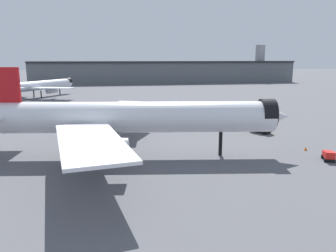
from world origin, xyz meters
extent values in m
plane|color=#56565B|center=(0.00, 0.00, 0.00)|extent=(900.00, 900.00, 0.00)
cylinder|color=white|center=(2.97, 2.10, 7.40)|extent=(53.91, 11.18, 5.69)
cone|color=white|center=(29.63, -0.66, 7.40)|extent=(6.80, 6.19, 5.58)
cylinder|color=black|center=(28.50, -0.54, 7.83)|extent=(3.14, 5.98, 5.75)
cube|color=white|center=(0.39, 17.35, 6.69)|extent=(17.62, 25.53, 0.46)
cylinder|color=#B7BAC1|center=(1.37, 14.34, 4.81)|extent=(7.79, 3.89, 3.13)
cube|color=white|center=(-2.68, -12.31, 6.69)|extent=(13.44, 25.39, 0.46)
cylinder|color=#B7BAC1|center=(-1.10, -9.56, 4.81)|extent=(7.79, 3.89, 3.13)
cube|color=red|center=(-19.43, 4.41, 11.96)|extent=(6.46, 1.23, 9.11)
cube|color=white|center=(-19.85, 10.74, 7.97)|extent=(5.79, 10.10, 0.34)
cylinder|color=black|center=(20.03, 0.33, 2.28)|extent=(0.68, 0.68, 4.55)
cylinder|color=black|center=(0.61, 5.35, 2.28)|extent=(0.68, 0.68, 4.55)
cylinder|color=black|center=(0.00, -0.60, 2.28)|extent=(0.68, 0.68, 4.55)
cylinder|color=silver|center=(-35.98, 102.07, 5.54)|extent=(24.59, 35.65, 4.26)
cone|color=silver|center=(-25.49, 118.76, 5.54)|extent=(6.03, 6.19, 4.18)
cone|color=silver|center=(-46.47, 85.38, 5.54)|extent=(6.37, 6.84, 4.05)
cylinder|color=black|center=(-25.94, 118.04, 5.86)|extent=(4.66, 3.91, 4.30)
cube|color=silver|center=(-46.91, 105.35, 5.01)|extent=(16.21, 17.66, 0.34)
cylinder|color=#B7BAC1|center=(-44.61, 105.01, 3.60)|extent=(4.92, 5.92, 2.34)
cube|color=silver|center=(-28.28, 93.64, 5.01)|extent=(18.75, 10.45, 0.34)
cylinder|color=#B7BAC1|center=(-29.58, 95.57, 3.60)|extent=(4.92, 5.92, 2.34)
cube|color=black|center=(-44.79, 88.05, 8.95)|extent=(2.88, 4.23, 6.82)
cube|color=silver|center=(-49.12, 89.83, 5.97)|extent=(7.90, 6.78, 0.26)
cube|color=silver|center=(-41.30, 84.92, 5.97)|extent=(7.90, 6.78, 0.26)
cylinder|color=black|center=(-29.27, 112.75, 1.70)|extent=(0.51, 0.51, 3.41)
cylinder|color=black|center=(-38.92, 101.59, 1.70)|extent=(0.51, 0.51, 3.41)
cylinder|color=black|center=(-35.13, 99.21, 1.70)|extent=(0.51, 0.51, 3.41)
cube|color=slate|center=(33.46, 183.76, 7.22)|extent=(188.68, 26.78, 14.45)
cube|color=#232628|center=(33.46, 183.76, 15.05)|extent=(188.76, 28.72, 1.20)
cylinder|color=#939399|center=(105.16, 186.60, 13.67)|extent=(6.96, 6.96, 27.33)
cube|color=black|center=(35.32, 17.83, 0.62)|extent=(4.70, 5.92, 0.35)
cube|color=#E5B70C|center=(36.12, 16.40, 1.60)|extent=(3.08, 3.05, 1.60)
cube|color=#1E2D38|center=(36.61, 15.53, 1.92)|extent=(1.72, 1.02, 0.80)
cube|color=#E5B70C|center=(34.83, 18.70, 1.90)|extent=(3.62, 4.00, 2.20)
cylinder|color=black|center=(37.26, 16.72, 0.45)|extent=(0.69, 0.92, 0.90)
cylinder|color=black|center=(35.26, 15.59, 0.45)|extent=(0.69, 0.92, 0.90)
cylinder|color=black|center=(35.37, 20.08, 0.45)|extent=(0.69, 0.92, 0.90)
cylinder|color=black|center=(33.37, 18.95, 0.45)|extent=(0.69, 0.92, 0.90)
cube|color=black|center=(38.36, -5.55, 0.50)|extent=(2.61, 3.56, 0.30)
cube|color=red|center=(38.03, -6.45, 1.25)|extent=(1.95, 1.76, 1.20)
cube|color=#1E2D38|center=(37.83, -6.99, 1.49)|extent=(1.29, 0.54, 0.60)
cube|color=red|center=(38.56, -5.01, 1.10)|extent=(2.17, 2.36, 0.90)
cylinder|color=black|center=(38.72, -6.88, 0.35)|extent=(0.51, 0.75, 0.70)
cylinder|color=black|center=(37.22, -6.32, 0.35)|extent=(0.51, 0.75, 0.70)
cylinder|color=black|center=(39.50, -4.78, 0.35)|extent=(0.51, 0.75, 0.70)
cylinder|color=black|center=(38.00, -4.22, 0.35)|extent=(0.51, 0.75, 0.70)
cube|color=black|center=(-3.92, 35.79, 0.32)|extent=(2.81, 2.36, 0.20)
cube|color=beige|center=(-3.92, 35.79, 1.12)|extent=(2.81, 2.36, 1.40)
sphere|color=black|center=(-3.36, 36.87, 0.22)|extent=(0.44, 0.44, 0.44)
sphere|color=black|center=(-2.74, 35.50, 0.22)|extent=(0.44, 0.44, 0.44)
sphere|color=black|center=(-5.10, 36.07, 0.22)|extent=(0.44, 0.44, 0.44)
sphere|color=black|center=(-4.48, 34.71, 0.22)|extent=(0.44, 0.44, 0.44)
cone|color=#F2600C|center=(37.85, 1.14, 0.38)|extent=(0.61, 0.61, 0.76)
cone|color=#F2600C|center=(-11.44, 35.49, 0.37)|extent=(0.59, 0.59, 0.74)
camera|label=1|loc=(2.12, -58.71, 18.19)|focal=35.64mm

